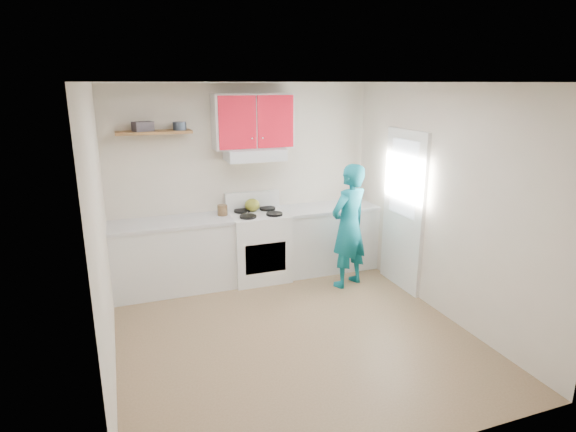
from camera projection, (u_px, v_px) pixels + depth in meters
name	position (u px, v px, depth m)	size (l,w,h in m)	color
floor	(292.00, 333.00, 5.11)	(3.80, 3.80, 0.00)	brown
ceiling	(293.00, 83.00, 4.41)	(3.60, 3.80, 0.04)	white
back_wall	(244.00, 181.00, 6.48)	(3.60, 0.04, 2.60)	beige
front_wall	(397.00, 292.00, 3.04)	(3.60, 0.04, 2.60)	beige
left_wall	(101.00, 236.00, 4.16)	(0.04, 3.80, 2.60)	beige
right_wall	(442.00, 202.00, 5.36)	(0.04, 3.80, 2.60)	beige
door	(403.00, 211.00, 6.06)	(0.05, 0.85, 2.05)	white
door_glass	(404.00, 178.00, 5.93)	(0.01, 0.55, 0.95)	white
counter_left	(173.00, 256.00, 6.09)	(1.52, 0.60, 0.90)	silver
counter_right	(327.00, 238.00, 6.81)	(1.32, 0.60, 0.90)	silver
stove	(259.00, 246.00, 6.44)	(0.76, 0.65, 0.92)	white
range_hood	(255.00, 154.00, 6.21)	(0.76, 0.44, 0.15)	silver
upper_cabinets	(253.00, 121.00, 6.14)	(1.02, 0.33, 0.70)	red
shelf	(154.00, 132.00, 5.77)	(0.90, 0.30, 0.04)	brown
books	(143.00, 126.00, 5.67)	(0.22, 0.16, 0.12)	#3F373E
tin	(180.00, 126.00, 5.82)	(0.16, 0.16, 0.10)	#333D4C
kettle	(252.00, 205.00, 6.41)	(0.20, 0.20, 0.17)	olive
crock	(222.00, 211.00, 6.22)	(0.13, 0.13, 0.16)	brown
cutting_board	(301.00, 210.00, 6.53)	(0.31, 0.23, 0.02)	olive
silicone_mat	(354.00, 204.00, 6.89)	(0.30, 0.25, 0.01)	red
person	(349.00, 226.00, 6.13)	(0.59, 0.39, 1.63)	#0D6F7D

